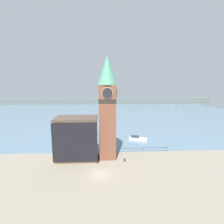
{
  "coord_description": "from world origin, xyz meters",
  "views": [
    {
      "loc": [
        0.79,
        -31.86,
        17.91
      ],
      "look_at": [
        2.61,
        5.95,
        11.4
      ],
      "focal_mm": 28.0,
      "sensor_mm": 36.0,
      "label": 1
    }
  ],
  "objects": [
    {
      "name": "water",
      "position": [
        0.0,
        70.89,
        -0.0
      ],
      "size": [
        160.0,
        120.0,
        0.0
      ],
      "color": "slate",
      "rests_on": "ground_plane"
    },
    {
      "name": "clock_tower",
      "position": [
        1.61,
        7.92,
        12.63
      ],
      "size": [
        4.45,
        4.45,
        23.75
      ],
      "color": "brown",
      "rests_on": "ground_plane"
    },
    {
      "name": "ground_plane",
      "position": [
        0.0,
        0.0,
        0.0
      ],
      "size": [
        160.0,
        160.0,
        0.0
      ],
      "primitive_type": "plane",
      "color": "gray"
    },
    {
      "name": "mooring_bollard_near",
      "position": [
        5.48,
        5.41,
        0.37
      ],
      "size": [
        0.36,
        0.36,
        0.7
      ],
      "color": "black",
      "rests_on": "ground_plane"
    },
    {
      "name": "far_shoreline",
      "position": [
        0.0,
        110.89,
        2.5
      ],
      "size": [
        180.0,
        3.0,
        5.0
      ],
      "color": "slate",
      "rests_on": "water"
    },
    {
      "name": "boat_near",
      "position": [
        11.22,
        19.87,
        0.55
      ],
      "size": [
        5.65,
        3.01,
        1.47
      ],
      "rotation": [
        0.0,
        0.0,
        -0.31
      ],
      "color": "silver",
      "rests_on": "water"
    },
    {
      "name": "pier_railing",
      "position": [
        10.99,
        10.64,
        0.97
      ],
      "size": [
        12.89,
        0.08,
        1.09
      ],
      "color": "#333338",
      "rests_on": "ground_plane"
    },
    {
      "name": "pier_building",
      "position": [
        -5.51,
        7.48,
        5.0
      ],
      "size": [
        9.75,
        6.46,
        9.96
      ],
      "color": "tan",
      "rests_on": "ground_plane"
    }
  ]
}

